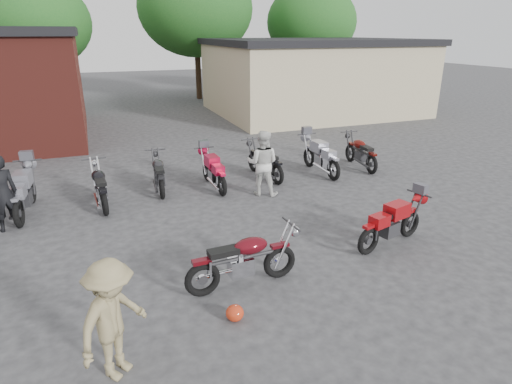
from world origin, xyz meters
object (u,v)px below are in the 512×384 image
object	(u,v)px
helmet	(235,313)
row_bike_4	(213,169)
row_bike_5	(264,159)
row_bike_2	(100,184)
row_bike_6	(321,155)
row_bike_7	(361,151)
sportbike	(392,221)
person_light	(263,163)
row_bike_3	(159,172)
vintage_motorcycle	(244,257)
row_bike_1	(23,190)
person_dark	(2,193)
person_tan	(113,320)

from	to	relation	value
helmet	row_bike_4	world-z (taller)	row_bike_4
row_bike_4	row_bike_5	xyz separation A→B (m)	(1.66, 0.33, 0.02)
row_bike_5	row_bike_2	bearing A→B (deg)	88.79
row_bike_6	row_bike_7	distance (m)	1.50
row_bike_4	row_bike_7	world-z (taller)	row_bike_7
row_bike_2	sportbike	bearing A→B (deg)	-133.28
person_light	row_bike_3	xyz separation A→B (m)	(-2.52, 1.32, -0.34)
vintage_motorcycle	row_bike_1	distance (m)	6.17
person_dark	row_bike_2	xyz separation A→B (m)	(1.97, 0.80, -0.30)
person_dark	row_bike_5	distance (m)	6.77
helmet	row_bike_5	size ratio (longest dim) A/B	0.14
row_bike_1	row_bike_6	distance (m)	8.12
person_dark	person_tan	size ratio (longest dim) A/B	1.05
person_dark	row_bike_4	bearing A→B (deg)	169.85
vintage_motorcycle	row_bike_7	distance (m)	7.74
person_tan	row_bike_1	bearing A→B (deg)	61.61
person_tan	vintage_motorcycle	bearing A→B (deg)	-12.21
row_bike_5	row_bike_6	size ratio (longest dim) A/B	0.96
helmet	row_bike_1	distance (m)	6.62
helmet	person_tan	xyz separation A→B (m)	(-1.71, -0.48, 0.69)
sportbike	row_bike_4	distance (m)	5.22
row_bike_4	person_tan	bearing A→B (deg)	152.17
row_bike_5	helmet	bearing A→B (deg)	146.32
sportbike	person_light	bearing A→B (deg)	95.44
row_bike_2	row_bike_6	world-z (taller)	row_bike_6
person_dark	row_bike_5	world-z (taller)	person_dark
person_light	row_bike_2	distance (m)	4.15
helmet	row_bike_7	world-z (taller)	row_bike_7
row_bike_2	row_bike_7	bearing A→B (deg)	-91.44
vintage_motorcycle	person_dark	world-z (taller)	person_dark
row_bike_5	person_light	bearing A→B (deg)	148.05
row_bike_7	person_light	bearing A→B (deg)	112.02
vintage_motorcycle	person_light	xyz separation A→B (m)	(1.93, 4.01, 0.30)
person_light	helmet	bearing A→B (deg)	94.81
sportbike	row_bike_1	size ratio (longest dim) A/B	0.88
helmet	row_bike_2	xyz separation A→B (m)	(-1.68, 5.60, 0.43)
row_bike_6	sportbike	bearing A→B (deg)	167.18
person_tan	row_bike_2	world-z (taller)	person_tan
vintage_motorcycle	row_bike_3	size ratio (longest dim) A/B	1.06
sportbike	row_bike_1	distance (m)	8.42
vintage_motorcycle	row_bike_4	bearing A→B (deg)	77.28
row_bike_6	vintage_motorcycle	bearing A→B (deg)	138.79
row_bike_2	row_bike_6	size ratio (longest dim) A/B	0.95
vintage_motorcycle	row_bike_3	world-z (taller)	vintage_motorcycle
row_bike_4	row_bike_7	size ratio (longest dim) A/B	0.97
row_bike_1	row_bike_4	size ratio (longest dim) A/B	1.12
vintage_motorcycle	helmet	world-z (taller)	vintage_motorcycle
row_bike_6	person_light	bearing A→B (deg)	113.59
row_bike_5	row_bike_7	distance (m)	3.26
row_bike_6	row_bike_1	bearing A→B (deg)	90.70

